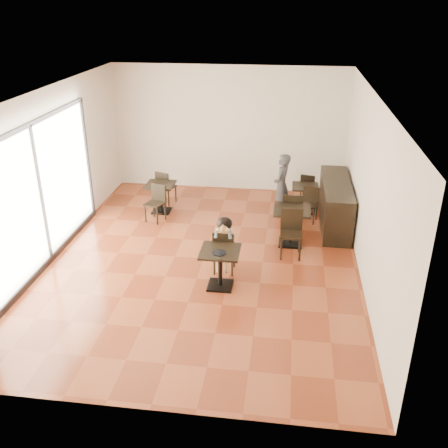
% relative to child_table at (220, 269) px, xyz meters
% --- Properties ---
extents(floor, '(6.00, 8.00, 0.01)m').
position_rel_child_table_xyz_m(floor, '(-0.47, 0.98, -0.36)').
color(floor, brown).
rests_on(floor, ground).
extents(ceiling, '(6.00, 8.00, 0.01)m').
position_rel_child_table_xyz_m(ceiling, '(-0.47, 0.98, 2.84)').
color(ceiling, silver).
rests_on(ceiling, floor).
extents(wall_back, '(6.00, 0.01, 3.20)m').
position_rel_child_table_xyz_m(wall_back, '(-0.47, 4.98, 1.24)').
color(wall_back, silver).
rests_on(wall_back, floor).
extents(wall_front, '(6.00, 0.01, 3.20)m').
position_rel_child_table_xyz_m(wall_front, '(-0.47, -3.02, 1.24)').
color(wall_front, silver).
rests_on(wall_front, floor).
extents(wall_left, '(0.01, 8.00, 3.20)m').
position_rel_child_table_xyz_m(wall_left, '(-3.47, 0.98, 1.24)').
color(wall_left, silver).
rests_on(wall_left, floor).
extents(wall_right, '(0.01, 8.00, 3.20)m').
position_rel_child_table_xyz_m(wall_right, '(2.53, 0.98, 1.24)').
color(wall_right, silver).
rests_on(wall_right, floor).
extents(storefront_window, '(0.04, 4.50, 2.60)m').
position_rel_child_table_xyz_m(storefront_window, '(-3.44, 0.48, 1.04)').
color(storefront_window, white).
rests_on(storefront_window, floor).
extents(child_table, '(0.69, 0.69, 0.72)m').
position_rel_child_table_xyz_m(child_table, '(0.00, 0.00, 0.00)').
color(child_table, black).
rests_on(child_table, floor).
extents(child_chair, '(0.39, 0.39, 0.87)m').
position_rel_child_table_xyz_m(child_chair, '(0.00, 0.55, 0.07)').
color(child_chair, black).
rests_on(child_chair, floor).
extents(child, '(0.39, 0.55, 1.10)m').
position_rel_child_table_xyz_m(child, '(0.00, 0.55, 0.19)').
color(child, slate).
rests_on(child, child_chair).
extents(plate, '(0.24, 0.24, 0.01)m').
position_rel_child_table_xyz_m(plate, '(0.00, -0.10, 0.37)').
color(plate, black).
rests_on(plate, child_table).
extents(pizza_slice, '(0.25, 0.20, 0.06)m').
position_rel_child_table_xyz_m(pizza_slice, '(0.00, 0.36, 0.59)').
color(pizza_slice, '#E7D379').
rests_on(pizza_slice, child).
extents(adult_patron, '(0.47, 0.61, 1.49)m').
position_rel_child_table_xyz_m(adult_patron, '(0.96, 3.32, 0.38)').
color(adult_patron, '#393A3F').
rests_on(adult_patron, floor).
extents(cafe_table_mid, '(0.76, 0.76, 0.79)m').
position_rel_child_table_xyz_m(cafe_table_mid, '(1.22, 1.86, 0.03)').
color(cafe_table_mid, black).
rests_on(cafe_table_mid, floor).
extents(cafe_table_left, '(0.85, 0.85, 0.70)m').
position_rel_child_table_xyz_m(cafe_table_left, '(-1.87, 3.16, -0.01)').
color(cafe_table_left, black).
rests_on(cafe_table_left, floor).
extents(cafe_table_back, '(0.74, 0.74, 0.65)m').
position_rel_child_table_xyz_m(cafe_table_back, '(1.52, 3.62, -0.04)').
color(cafe_table_back, black).
rests_on(cafe_table_back, floor).
extents(chair_mid_a, '(0.43, 0.43, 0.95)m').
position_rel_child_table_xyz_m(chair_mid_a, '(1.22, 2.41, 0.11)').
color(chair_mid_a, black).
rests_on(chair_mid_a, floor).
extents(chair_mid_b, '(0.43, 0.43, 0.95)m').
position_rel_child_table_xyz_m(chair_mid_b, '(1.22, 1.31, 0.11)').
color(chair_mid_b, black).
rests_on(chair_mid_b, floor).
extents(chair_left_a, '(0.49, 0.49, 0.84)m').
position_rel_child_table_xyz_m(chair_left_a, '(-1.87, 3.71, 0.06)').
color(chair_left_a, black).
rests_on(chair_left_a, floor).
extents(chair_left_b, '(0.49, 0.49, 0.84)m').
position_rel_child_table_xyz_m(chair_left_b, '(-1.87, 2.61, 0.06)').
color(chair_left_b, black).
rests_on(chair_left_b, floor).
extents(chair_back_a, '(0.43, 0.43, 0.78)m').
position_rel_child_table_xyz_m(chair_back_a, '(1.61, 4.17, 0.03)').
color(chair_back_a, black).
rests_on(chair_back_a, floor).
extents(chair_back_b, '(0.43, 0.43, 0.78)m').
position_rel_child_table_xyz_m(chair_back_b, '(1.61, 3.07, 0.03)').
color(chair_back_b, black).
rests_on(chair_back_b, floor).
extents(service_counter, '(0.60, 2.40, 1.00)m').
position_rel_child_table_xyz_m(service_counter, '(2.18, 2.98, 0.14)').
color(service_counter, black).
rests_on(service_counter, floor).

